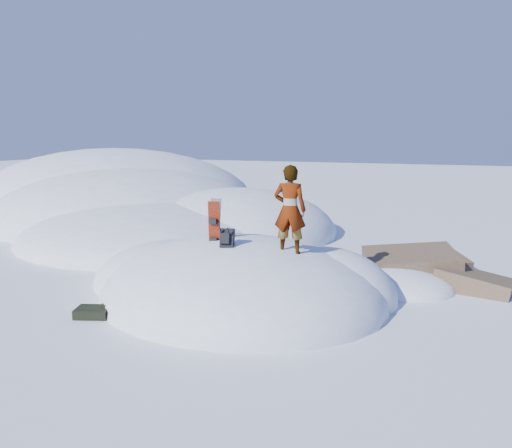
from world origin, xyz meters
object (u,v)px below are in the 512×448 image
at_px(snowboard_dark, 214,229).
at_px(backpack, 227,238).
at_px(snowboard_red, 214,233).
at_px(person, 290,210).

height_order(snowboard_dark, backpack, snowboard_dark).
bearing_deg(snowboard_red, person, -4.66).
relative_size(snowboard_red, backpack, 3.01).
bearing_deg(backpack, person, 2.98).
xyz_separation_m(snowboard_dark, backpack, (0.80, -0.95, 0.01)).
xyz_separation_m(snowboard_dark, person, (2.13, -0.53, 0.67)).
bearing_deg(person, snowboard_red, -5.36).
xyz_separation_m(snowboard_red, person, (1.85, 0.02, 0.65)).
bearing_deg(person, snowboard_dark, -19.96).
bearing_deg(snowboard_dark, snowboard_red, -59.51).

